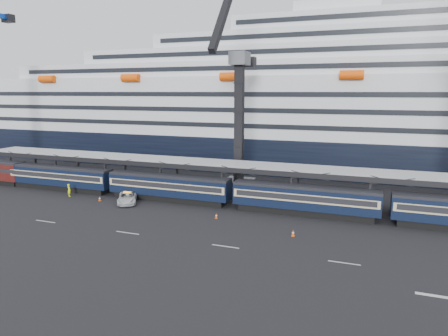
{
  "coord_description": "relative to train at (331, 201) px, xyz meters",
  "views": [
    {
      "loc": [
        -0.59,
        -41.25,
        16.0
      ],
      "look_at": [
        -19.27,
        10.0,
        5.54
      ],
      "focal_mm": 32.0,
      "sensor_mm": 36.0,
      "label": 1
    }
  ],
  "objects": [
    {
      "name": "traffic_cone_c",
      "position": [
        -13.67,
        -5.49,
        -1.85
      ],
      "size": [
        0.35,
        0.35,
        0.7
      ],
      "color": "#FF5108",
      "rests_on": "ground"
    },
    {
      "name": "crane_dark_near",
      "position": [
        -15.35,
        8.59,
        9.73
      ],
      "size": [
        4.5,
        17.75,
        35.08
      ],
      "color": "#474A4F",
      "rests_on": "ground"
    },
    {
      "name": "traffic_cone_d",
      "position": [
        -3.24,
        -8.51,
        -1.83
      ],
      "size": [
        0.38,
        0.38,
        0.76
      ],
      "color": "#FF5108",
      "rests_on": "ground"
    },
    {
      "name": "traffic_cone_b",
      "position": [
        -33.02,
        -3.63,
        -1.85
      ],
      "size": [
        0.36,
        0.36,
        0.71
      ],
      "color": "#FF5108",
      "rests_on": "ground"
    },
    {
      "name": "cruise_ship",
      "position": [
        3.57,
        35.99,
        10.14
      ],
      "size": [
        214.09,
        28.84,
        34.0
      ],
      "color": "black",
      "rests_on": "ground"
    },
    {
      "name": "ground",
      "position": [
        4.65,
        -10.0,
        -2.2
      ],
      "size": [
        260.0,
        260.0,
        0.0
      ],
      "primitive_type": "plane",
      "color": "black",
      "rests_on": "ground"
    },
    {
      "name": "pickup_truck",
      "position": [
        -28.46,
        -3.22,
        -1.43
      ],
      "size": [
        4.93,
        6.1,
        1.54
      ],
      "primitive_type": "imported",
      "rotation": [
        0.0,
        0.0,
        0.51
      ],
      "color": "silver",
      "rests_on": "ground"
    },
    {
      "name": "canopy",
      "position": [
        4.65,
        4.0,
        3.05
      ],
      "size": [
        130.0,
        6.25,
        5.53
      ],
      "color": "#97999E",
      "rests_on": "ground"
    },
    {
      "name": "train",
      "position": [
        0.0,
        0.0,
        0.0
      ],
      "size": [
        133.05,
        3.0,
        4.05
      ],
      "color": "black",
      "rests_on": "ground"
    },
    {
      "name": "worker",
      "position": [
        -39.01,
        -3.16,
        -1.2
      ],
      "size": [
        0.87,
        0.76,
        2.0
      ],
      "primitive_type": "imported",
      "rotation": [
        0.0,
        0.0,
        2.65
      ],
      "color": "#EBFD0D",
      "rests_on": "ground"
    }
  ]
}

